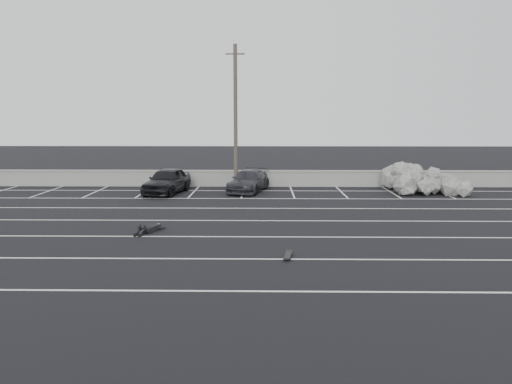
{
  "coord_description": "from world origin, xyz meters",
  "views": [
    {
      "loc": [
        2.26,
        -18.51,
        4.52
      ],
      "look_at": [
        1.9,
        4.85,
        1.0
      ],
      "focal_mm": 35.0,
      "sensor_mm": 36.0,
      "label": 1
    }
  ],
  "objects_px": {
    "car_left": "(167,181)",
    "car_right": "(249,181)",
    "riprap_pile": "(421,185)",
    "utility_pole": "(236,117)",
    "trash_bin": "(401,181)",
    "skateboard": "(288,255)",
    "person": "(152,226)"
  },
  "relations": [
    {
      "from": "trash_bin",
      "to": "skateboard",
      "type": "distance_m",
      "value": 17.55
    },
    {
      "from": "car_left",
      "to": "car_right",
      "type": "distance_m",
      "value": 4.91
    },
    {
      "from": "riprap_pile",
      "to": "person",
      "type": "height_order",
      "value": "riprap_pile"
    },
    {
      "from": "car_left",
      "to": "person",
      "type": "height_order",
      "value": "car_left"
    },
    {
      "from": "car_right",
      "to": "trash_bin",
      "type": "relative_size",
      "value": 4.15
    },
    {
      "from": "car_left",
      "to": "person",
      "type": "xyz_separation_m",
      "value": [
        1.3,
        -9.9,
        -0.55
      ]
    },
    {
      "from": "car_left",
      "to": "trash_bin",
      "type": "xyz_separation_m",
      "value": [
        14.41,
        1.99,
        -0.22
      ]
    },
    {
      "from": "car_left",
      "to": "riprap_pile",
      "type": "distance_m",
      "value": 15.17
    },
    {
      "from": "riprap_pile",
      "to": "utility_pole",
      "type": "bearing_deg",
      "value": 169.48
    },
    {
      "from": "car_left",
      "to": "skateboard",
      "type": "xyz_separation_m",
      "value": [
        6.55,
        -13.69,
        -0.69
      ]
    },
    {
      "from": "person",
      "to": "car_right",
      "type": "bearing_deg",
      "value": 91.79
    },
    {
      "from": "car_left",
      "to": "skateboard",
      "type": "bearing_deg",
      "value": -54.06
    },
    {
      "from": "trash_bin",
      "to": "person",
      "type": "relative_size",
      "value": 0.48
    },
    {
      "from": "trash_bin",
      "to": "skateboard",
      "type": "bearing_deg",
      "value": -116.63
    },
    {
      "from": "car_right",
      "to": "skateboard",
      "type": "height_order",
      "value": "car_right"
    },
    {
      "from": "trash_bin",
      "to": "utility_pole",
      "type": "bearing_deg",
      "value": 178.06
    },
    {
      "from": "utility_pole",
      "to": "trash_bin",
      "type": "relative_size",
      "value": 8.32
    },
    {
      "from": "car_right",
      "to": "person",
      "type": "bearing_deg",
      "value": -94.27
    },
    {
      "from": "riprap_pile",
      "to": "person",
      "type": "xyz_separation_m",
      "value": [
        -13.87,
        -10.16,
        -0.32
      ]
    },
    {
      "from": "riprap_pile",
      "to": "skateboard",
      "type": "xyz_separation_m",
      "value": [
        -8.62,
        -13.96,
        -0.45
      ]
    },
    {
      "from": "car_right",
      "to": "utility_pole",
      "type": "bearing_deg",
      "value": 133.8
    },
    {
      "from": "trash_bin",
      "to": "person",
      "type": "distance_m",
      "value": 17.7
    },
    {
      "from": "car_right",
      "to": "trash_bin",
      "type": "distance_m",
      "value": 9.65
    },
    {
      "from": "skateboard",
      "to": "trash_bin",
      "type": "bearing_deg",
      "value": 71.75
    },
    {
      "from": "car_left",
      "to": "riprap_pile",
      "type": "bearing_deg",
      "value": 11.37
    },
    {
      "from": "utility_pole",
      "to": "riprap_pile",
      "type": "distance_m",
      "value": 12.07
    },
    {
      "from": "car_left",
      "to": "car_right",
      "type": "bearing_deg",
      "value": 20.27
    },
    {
      "from": "utility_pole",
      "to": "car_right",
      "type": "bearing_deg",
      "value": -60.16
    },
    {
      "from": "car_left",
      "to": "trash_bin",
      "type": "height_order",
      "value": "car_left"
    },
    {
      "from": "person",
      "to": "skateboard",
      "type": "distance_m",
      "value": 6.48
    },
    {
      "from": "utility_pole",
      "to": "riprap_pile",
      "type": "height_order",
      "value": "utility_pole"
    },
    {
      "from": "car_right",
      "to": "utility_pole",
      "type": "relative_size",
      "value": 0.5
    }
  ]
}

